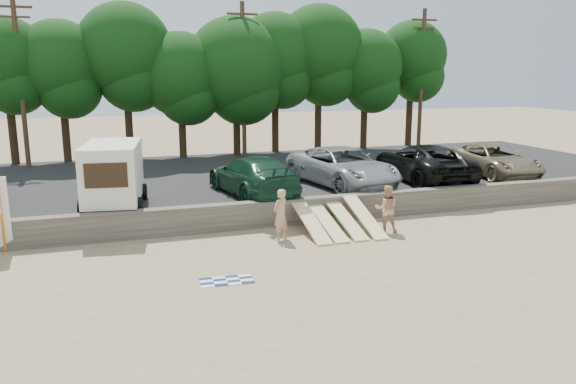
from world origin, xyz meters
The scene contains 20 objects.
ground centered at (0.00, 0.00, 0.00)m, with size 120.00×120.00×0.00m, color tan.
seawall centered at (0.00, 3.00, 0.50)m, with size 44.00×0.50×1.00m, color #6B6356.
parking_lot centered at (0.00, 10.50, 0.35)m, with size 44.00×14.50×0.70m, color #282828.
treeline centered at (0.65, 17.43, 6.47)m, with size 32.45×6.34×9.27m.
utility_poles centered at (2.00, 16.00, 5.43)m, with size 25.80×0.26×9.00m.
box_trailer centered at (-5.82, 5.00, 2.07)m, with size 2.62×4.08×2.45m.
car_1 centered at (-0.25, 5.55, 1.51)m, with size 2.28×5.61×1.63m, color #153A27.
car_2 centered at (4.12, 6.17, 1.55)m, with size 2.84×6.15×1.71m, color #96979B.
car_3 centered at (8.26, 6.14, 1.55)m, with size 2.83×6.15×1.71m, color black.
car_4 centered at (12.27, 6.06, 1.46)m, with size 2.53×5.49×1.53m, color #7A6B4D.
surfboard_upright_4 centered at (-9.35, 2.57, 1.28)m, with size 0.50×0.06×2.60m, color white.
surfboard_low_0 centered at (0.82, 1.46, 0.47)m, with size 0.56×3.00×0.07m, color #F6E59B.
surfboard_low_1 centered at (1.47, 1.49, 0.41)m, with size 0.56×3.00×0.07m, color #F6E59B.
surfboard_low_2 centered at (2.21, 1.50, 0.43)m, with size 0.56×3.00×0.07m, color #F6E59B.
surfboard_low_3 centered at (2.92, 1.37, 0.51)m, with size 0.56×3.00×0.07m, color #F6E59B.
beachgoer_a centered at (-0.41, 1.23, 0.90)m, with size 0.66×0.43×1.80m, color tan.
beachgoer_b centered at (3.58, 0.96, 0.87)m, with size 0.84×0.66×1.73m, color tan.
cooler centered at (2.11, 2.38, 0.16)m, with size 0.38×0.30×0.32m, color green.
gear_bag centered at (1.95, 2.16, 0.11)m, with size 0.30×0.25×0.22m, color #C84517.
beach_towel centered at (-3.05, -2.10, 0.01)m, with size 1.50×1.50×0.00m, color white.
Camera 1 is at (-6.11, -16.81, 5.80)m, focal length 35.00 mm.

